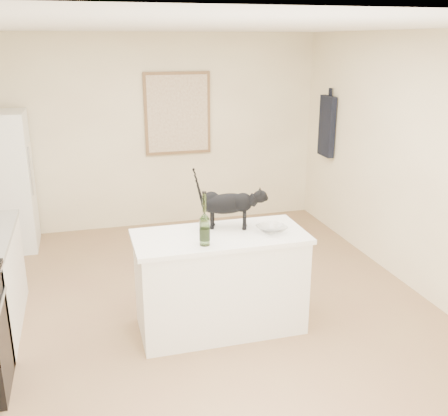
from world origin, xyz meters
TOP-DOWN VIEW (x-y plane):
  - floor at (0.00, 0.00)m, footprint 5.50×5.50m
  - ceiling at (0.00, 0.00)m, footprint 5.50×5.50m
  - wall_back at (0.00, 2.75)m, footprint 4.50×0.00m
  - wall_front at (0.00, -2.75)m, footprint 4.50×0.00m
  - wall_right at (2.25, 0.00)m, footprint 0.00×5.50m
  - island_base at (0.10, -0.20)m, footprint 1.44×0.67m
  - island_top at (0.10, -0.20)m, footprint 1.50×0.70m
  - fridge at (-1.95, 2.35)m, footprint 0.68×0.68m
  - artwork_frame at (0.30, 2.72)m, footprint 0.90×0.03m
  - artwork_canvas at (0.30, 2.70)m, footprint 0.82×0.00m
  - hanging_garment at (2.19, 2.05)m, footprint 0.08×0.34m
  - black_cat at (0.21, -0.05)m, footprint 0.60×0.36m
  - wine_bottle at (-0.08, -0.40)m, footprint 0.11×0.11m
  - glass_bowl at (0.55, -0.28)m, footprint 0.31×0.31m
  - fridge_paper at (-1.60, 2.39)m, footprint 0.02×0.15m

SIDE VIEW (x-z plane):
  - floor at x=0.00m, z-range 0.00..0.00m
  - island_base at x=0.10m, z-range 0.00..0.86m
  - fridge at x=-1.95m, z-range 0.00..1.70m
  - island_top at x=0.10m, z-range 0.86..0.90m
  - glass_bowl at x=0.55m, z-range 0.90..0.96m
  - wine_bottle at x=-0.08m, z-range 0.90..1.30m
  - black_cat at x=0.21m, z-range 0.90..1.30m
  - fridge_paper at x=-1.60m, z-range 1.12..1.31m
  - wall_back at x=0.00m, z-range -0.95..3.55m
  - wall_front at x=0.00m, z-range -0.95..3.55m
  - wall_right at x=2.25m, z-range -1.45..4.05m
  - hanging_garment at x=2.19m, z-range 1.00..1.80m
  - artwork_frame at x=0.30m, z-range 1.00..2.10m
  - artwork_canvas at x=0.30m, z-range 1.04..2.06m
  - ceiling at x=0.00m, z-range 2.60..2.60m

